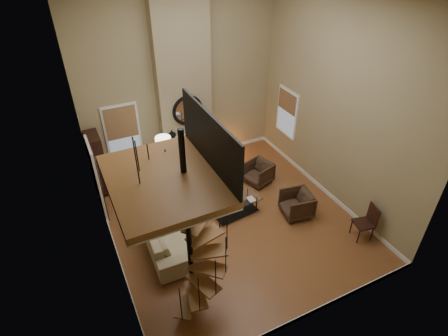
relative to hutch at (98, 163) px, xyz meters
name	(u,v)px	position (x,y,z in m)	size (l,w,h in m)	color
ground	(231,219)	(2.79, -2.78, -0.95)	(6.00, 6.50, 0.01)	#9D6032
back_wall	(181,80)	(2.79, 0.47, 1.80)	(6.00, 0.02, 5.50)	tan
front_wall	(326,216)	(2.79, -6.03, 1.80)	(6.00, 0.02, 5.50)	tan
left_wall	(94,160)	(-0.21, -2.78, 1.80)	(0.02, 6.50, 5.50)	tan
right_wall	(337,103)	(5.79, -2.78, 1.80)	(0.02, 6.50, 5.50)	tan
baseboard_back	(187,158)	(2.79, 0.46, -0.89)	(6.00, 0.02, 0.12)	white
baseboard_front	(304,316)	(2.79, -6.02, -0.89)	(6.00, 0.02, 0.12)	white
baseboard_left	(118,255)	(-0.20, -2.78, -0.89)	(0.02, 6.50, 0.12)	white
baseboard_right	(321,187)	(5.78, -2.78, -0.89)	(0.02, 6.50, 0.12)	white
chimney_breast	(183,82)	(2.79, 0.28, 1.80)	(1.60, 0.38, 5.50)	#9A8864
hearth	(194,169)	(2.79, -0.21, -0.93)	(1.50, 0.60, 0.04)	black
firebox	(190,150)	(2.79, 0.08, -0.40)	(0.95, 0.02, 0.72)	black
mantel	(190,135)	(2.79, 0.00, 0.20)	(1.70, 0.18, 0.06)	white
mirror_frame	(188,110)	(2.79, 0.06, 1.00)	(0.94, 0.94, 0.10)	black
mirror_disc	(188,110)	(2.79, 0.07, 1.00)	(0.80, 0.80, 0.01)	white
vase_left	(172,134)	(2.24, 0.04, 0.35)	(0.24, 0.24, 0.25)	black
vase_right	(207,127)	(3.39, 0.04, 0.33)	(0.20, 0.20, 0.21)	#195959
window_back	(122,128)	(0.89, 0.44, 0.67)	(1.02, 0.06, 1.52)	white
window_right	(287,112)	(5.77, -0.78, 0.68)	(0.06, 1.02, 1.52)	white
entry_door	(97,180)	(-0.16, -0.98, 0.10)	(0.10, 1.05, 2.16)	white
loft	(169,176)	(0.75, -4.58, 2.29)	(1.70, 2.20, 1.09)	#8F5D2E
spiral_stair	(189,235)	(1.01, -4.57, 0.83)	(1.47, 1.47, 4.06)	black
hutch	(98,163)	(0.00, 0.00, 0.00)	(0.37, 0.79, 1.76)	black
sofa	(164,230)	(0.97, -2.81, -0.55)	(2.51, 0.98, 0.73)	tan
armchair_near	(260,172)	(4.34, -1.67, -0.60)	(0.71, 0.73, 0.67)	#3D2A1C
armchair_far	(299,204)	(4.53, -3.40, -0.60)	(0.74, 0.76, 0.70)	#3D2A1C
coffee_table	(236,205)	(3.02, -2.64, -0.67)	(1.35, 0.78, 0.47)	silver
bowl	(235,198)	(3.02, -2.59, -0.45)	(0.35, 0.35, 0.09)	gold
book	(250,199)	(3.37, -2.79, -0.49)	(0.18, 0.24, 0.02)	gray
floor_lamp	(164,147)	(1.74, -0.75, 0.46)	(0.43, 0.43, 1.76)	black
accent_lamp	(234,148)	(4.33, 0.01, -0.70)	(0.13, 0.13, 0.47)	orange
side_chair	(367,221)	(5.50, -4.81, -0.42)	(0.52, 0.51, 0.94)	black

